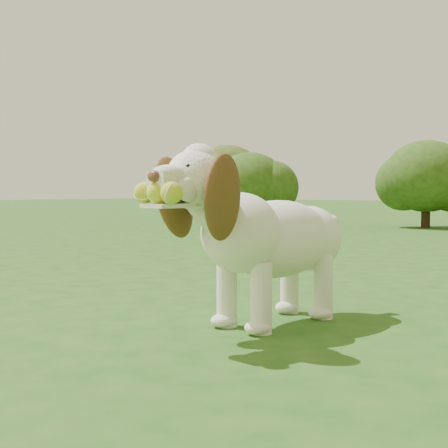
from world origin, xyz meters
The scene contains 5 objects.
ground centered at (0.00, 0.00, 0.00)m, with size 80.00×80.00×0.00m, color #1E4C15.
dog centered at (-0.33, -0.31, 0.46)m, with size 0.56×1.33×0.86m.
shrub_a centered at (-4.82, 6.38, 0.79)m, with size 1.30×1.30×1.35m.
shrub_e centered at (-7.04, 8.81, 1.01)m, with size 1.66×1.66×1.72m.
shrub_b centered at (-2.33, 8.37, 0.93)m, with size 1.52×1.52×1.57m.
Camera 1 is at (1.28, -2.86, 0.66)m, focal length 50.00 mm.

